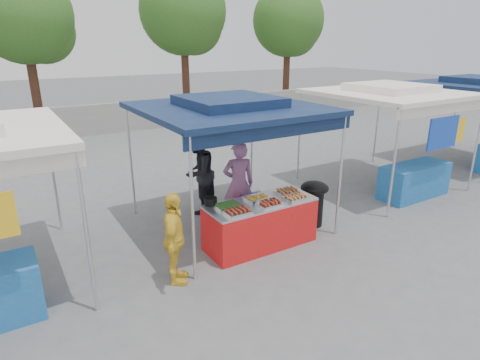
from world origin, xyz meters
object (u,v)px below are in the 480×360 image
cooking_pot (211,201)px  vendor_woman (239,184)px  helper_man (199,173)px  wok_burner (314,200)px  customer_person (174,239)px  vendor_table (260,224)px

cooking_pot → vendor_woman: size_ratio=0.13×
vendor_woman → helper_man: helper_man is taller
wok_burner → customer_person: bearing=-171.0°
wok_burner → vendor_woman: size_ratio=0.54×
vendor_table → cooking_pot: (-0.82, 0.34, 0.49)m
cooking_pot → customer_person: customer_person is taller
wok_burner → helper_man: bearing=132.5°
helper_man → cooking_pot: bearing=35.6°
vendor_table → customer_person: size_ratio=1.37×
vendor_woman → customer_person: size_ratio=1.18×
cooking_pot → customer_person: size_ratio=0.15×
vendor_table → vendor_woman: size_ratio=1.17×
cooking_pot → vendor_table: bearing=-22.3°
vendor_table → customer_person: 1.83m
wok_burner → customer_person: customer_person is taller
vendor_table → customer_person: (-1.78, -0.32, 0.31)m
wok_burner → helper_man: helper_man is taller
vendor_woman → customer_person: vendor_woman is taller
vendor_table → helper_man: size_ratio=1.12×
cooking_pot → helper_man: bearing=70.9°
helper_man → customer_person: (-1.52, -2.29, -0.16)m
vendor_table → customer_person: bearing=-169.9°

